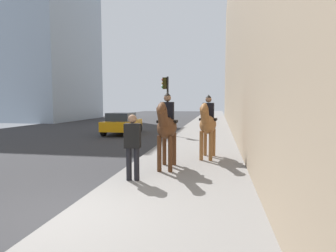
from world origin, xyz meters
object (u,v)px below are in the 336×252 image
at_px(mounted_horse_near, 167,126).
at_px(pedestrian_greeting, 133,143).
at_px(car_near_lane, 122,123).
at_px(mounted_horse_far, 208,123).
at_px(traffic_light_near_curb, 166,96).

height_order(mounted_horse_near, pedestrian_greeting, mounted_horse_near).
distance_m(pedestrian_greeting, car_near_lane, 11.66).
height_order(mounted_horse_far, car_near_lane, mounted_horse_far).
bearing_deg(car_near_lane, mounted_horse_far, -143.61).
distance_m(mounted_horse_far, pedestrian_greeting, 3.67).
bearing_deg(traffic_light_near_curb, mounted_horse_far, -158.07).
bearing_deg(mounted_horse_near, car_near_lane, -154.90).
xyz_separation_m(mounted_horse_far, car_near_lane, (7.70, 5.91, -0.63)).
xyz_separation_m(mounted_horse_near, car_near_lane, (9.48, 4.76, -0.66)).
xyz_separation_m(mounted_horse_far, pedestrian_greeting, (-3.20, 1.78, -0.28)).
height_order(pedestrian_greeting, traffic_light_near_curb, traffic_light_near_curb).
distance_m(mounted_horse_far, traffic_light_near_curb, 7.56).
bearing_deg(mounted_horse_far, car_near_lane, -136.63).
height_order(mounted_horse_near, mounted_horse_far, mounted_horse_near).
bearing_deg(pedestrian_greeting, traffic_light_near_curb, -0.14).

